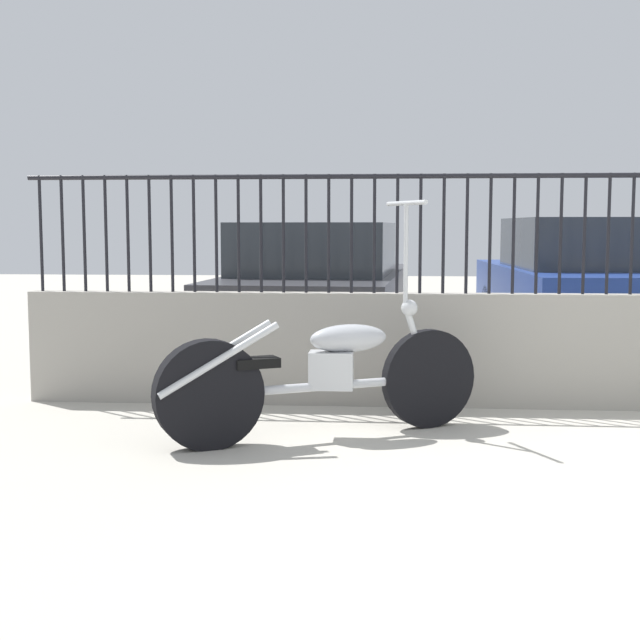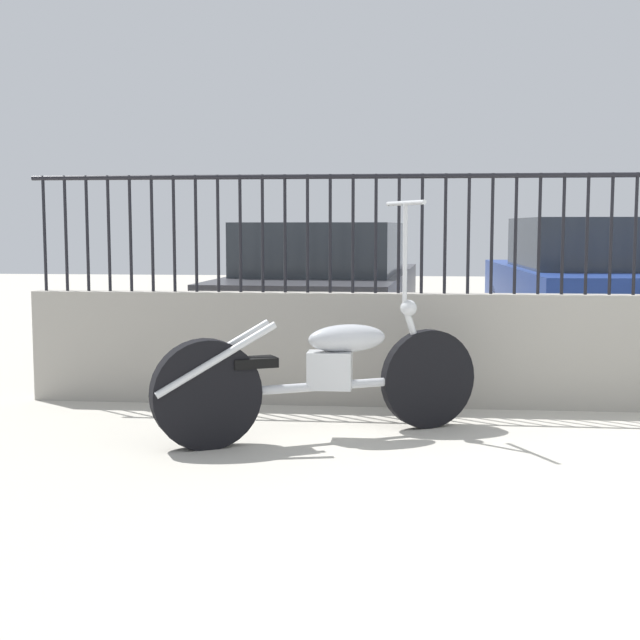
# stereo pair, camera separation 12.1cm
# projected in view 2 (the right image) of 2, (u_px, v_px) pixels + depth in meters

# --- Properties ---
(motorcycle_silver) EXTENTS (2.00, 1.10, 1.52)m
(motorcycle_silver) POSITION_uv_depth(u_px,v_px,m) (306.00, 376.00, 5.62)
(motorcycle_silver) COLOR black
(motorcycle_silver) RESTS_ON ground_plane
(car_dark_grey) EXTENTS (1.97, 4.62, 1.38)m
(car_dark_grey) POSITION_uv_depth(u_px,v_px,m) (325.00, 287.00, 9.64)
(car_dark_grey) COLOR black
(car_dark_grey) RESTS_ON ground_plane
(car_blue) EXTENTS (2.05, 4.09, 1.43)m
(car_blue) POSITION_uv_depth(u_px,v_px,m) (602.00, 287.00, 9.19)
(car_blue) COLOR black
(car_blue) RESTS_ON ground_plane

